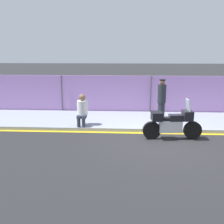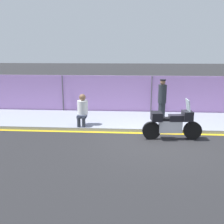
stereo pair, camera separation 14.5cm
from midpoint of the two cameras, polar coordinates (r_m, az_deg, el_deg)
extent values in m
plane|color=#262628|center=(9.37, 10.64, -6.38)|extent=(120.00, 120.00, 0.00)
cube|color=#8E93A3|center=(11.78, 9.31, -1.93)|extent=(32.99, 3.06, 0.14)
cube|color=gold|center=(10.25, 10.07, -4.62)|extent=(32.99, 0.18, 0.01)
cube|color=#AD7FC6|center=(13.17, 8.85, 3.64)|extent=(31.34, 0.08, 1.91)
cylinder|color=#4C4C51|center=(13.46, -10.35, 3.78)|extent=(0.05, 0.05, 1.91)
cylinder|color=#4C4C51|center=(13.08, 8.88, 3.57)|extent=(0.05, 0.05, 1.91)
cylinder|color=black|center=(9.83, 17.53, -3.86)|extent=(0.65, 0.19, 0.64)
cylinder|color=black|center=(9.48, 8.99, -4.02)|extent=(0.65, 0.19, 0.64)
cube|color=silver|center=(9.57, 12.96, -3.06)|extent=(0.83, 0.34, 0.44)
cube|color=black|center=(9.54, 14.26, -1.25)|extent=(0.54, 0.35, 0.22)
cube|color=black|center=(9.48, 12.52, -1.50)|extent=(0.62, 0.33, 0.10)
cube|color=black|center=(9.62, 16.49, -0.78)|extent=(0.36, 0.50, 0.34)
cube|color=silver|center=(9.54, 16.64, 1.44)|extent=(0.14, 0.43, 0.42)
cube|color=black|center=(9.37, 10.09, -0.92)|extent=(0.40, 0.53, 0.30)
cylinder|color=#1E2328|center=(11.54, 11.09, 0.04)|extent=(0.29, 0.29, 0.78)
cylinder|color=#1E2328|center=(11.39, 11.26, 3.88)|extent=(0.36, 0.36, 0.78)
sphere|color=brown|center=(11.32, 11.38, 6.38)|extent=(0.22, 0.22, 0.22)
cylinder|color=black|center=(11.31, 11.40, 6.85)|extent=(0.25, 0.25, 0.05)
cylinder|color=#2D3342|center=(10.48, -6.85, -2.23)|extent=(0.14, 0.14, 0.39)
cylinder|color=#2D3342|center=(10.45, -5.80, -2.25)|extent=(0.14, 0.14, 0.39)
cube|color=#2D3342|center=(10.60, -6.16, -0.94)|extent=(0.37, 0.39, 0.10)
cylinder|color=white|center=(10.72, -6.02, 1.02)|extent=(0.43, 0.43, 0.56)
sphere|color=brown|center=(10.64, -6.07, 3.19)|extent=(0.27, 0.27, 0.27)
camera|label=1|loc=(0.07, -89.59, 0.09)|focal=42.00mm
camera|label=2|loc=(0.07, 90.41, -0.09)|focal=42.00mm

